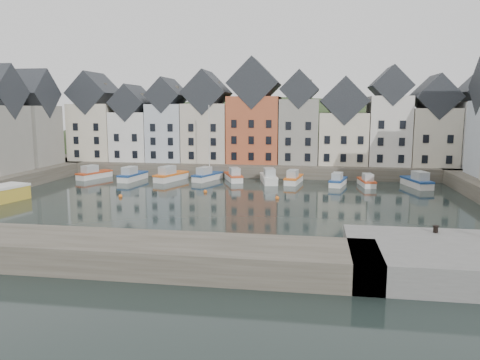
# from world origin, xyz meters

# --- Properties ---
(ground) EXTENTS (260.00, 260.00, 0.00)m
(ground) POSITION_xyz_m (0.00, 0.00, 0.00)
(ground) COLOR black
(ground) RESTS_ON ground
(far_quay) EXTENTS (90.00, 16.00, 2.00)m
(far_quay) POSITION_xyz_m (0.00, 30.00, 1.00)
(far_quay) COLOR #474336
(far_quay) RESTS_ON ground
(near_wall) EXTENTS (50.00, 6.00, 2.00)m
(near_wall) POSITION_xyz_m (-10.00, -22.00, 1.00)
(near_wall) COLOR #474336
(near_wall) RESTS_ON ground
(hillside) EXTENTS (153.60, 70.40, 64.00)m
(hillside) POSITION_xyz_m (0.02, 56.00, -17.96)
(hillside) COLOR #24341A
(hillside) RESTS_ON ground
(far_terrace) EXTENTS (72.37, 8.16, 17.78)m
(far_terrace) POSITION_xyz_m (3.21, 28.00, 8.88)
(far_terrace) COLOR beige
(far_terrace) RESTS_ON far_quay
(left_terrace) EXTENTS (7.65, 17.00, 15.69)m
(left_terrace) POSITION_xyz_m (-36.00, 13.50, 8.88)
(left_terrace) COLOR gray
(left_terrace) RESTS_ON left_quay
(mooring_buoys) EXTENTS (20.50, 5.50, 0.50)m
(mooring_buoys) POSITION_xyz_m (-4.00, 5.33, 0.15)
(mooring_buoys) COLOR orange
(mooring_buoys) RESTS_ON ground
(boat_a) EXTENTS (4.03, 6.63, 2.43)m
(boat_a) POSITION_xyz_m (-25.02, 17.82, 0.73)
(boat_a) COLOR silver
(boat_a) RESTS_ON ground
(boat_b) EXTENTS (2.89, 6.76, 2.52)m
(boat_b) POSITION_xyz_m (-17.94, 16.75, 0.75)
(boat_b) COLOR silver
(boat_b) RESTS_ON ground
(boat_c) EXTENTS (4.20, 7.17, 2.63)m
(boat_c) POSITION_xyz_m (-11.89, 17.46, 0.78)
(boat_c) COLOR silver
(boat_c) RESTS_ON ground
(boat_d) EXTENTS (4.03, 6.59, 12.05)m
(boat_d) POSITION_xyz_m (-6.30, 18.73, 0.78)
(boat_d) COLOR silver
(boat_d) RESTS_ON ground
(boat_e) EXTENTS (4.01, 6.49, 2.38)m
(boat_e) POSITION_xyz_m (-2.00, 18.94, 0.71)
(boat_e) COLOR silver
(boat_e) RESTS_ON ground
(boat_f) EXTENTS (3.49, 6.97, 2.56)m
(boat_f) POSITION_xyz_m (3.66, 17.81, 0.76)
(boat_f) COLOR silver
(boat_f) RESTS_ON ground
(boat_g) EXTENTS (2.80, 6.36, 2.36)m
(boat_g) POSITION_xyz_m (7.41, 17.97, 0.70)
(boat_g) COLOR silver
(boat_g) RESTS_ON ground
(boat_h) EXTENTS (3.03, 5.99, 2.20)m
(boat_h) POSITION_xyz_m (14.02, 16.94, 0.66)
(boat_h) COLOR silver
(boat_h) RESTS_ON ground
(boat_i) EXTENTS (2.40, 5.71, 2.13)m
(boat_i) POSITION_xyz_m (18.16, 17.13, 0.63)
(boat_i) COLOR silver
(boat_i) RESTS_ON ground
(boat_j) EXTENTS (3.71, 7.14, 2.62)m
(boat_j) POSITION_xyz_m (25.31, 17.33, 0.78)
(boat_j) COLOR silver
(boat_j) RESTS_ON ground
(mooring_bollard) EXTENTS (0.48, 0.48, 0.56)m
(mooring_bollard) POSITION_xyz_m (19.73, -16.50, 2.31)
(mooring_bollard) COLOR black
(mooring_bollard) RESTS_ON near_quay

